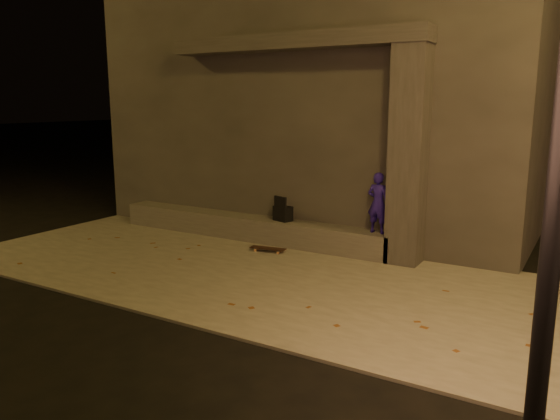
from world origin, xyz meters
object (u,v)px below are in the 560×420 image
Objects in this scene: column at (409,157)px; backpack at (283,212)px; skateboard at (268,249)px; skateboarder at (378,203)px.

backpack is at bearing -180.00° from column.
column is 2.98m from skateboard.
backpack is at bearing 5.09° from skateboarder.
column is at bearing -174.91° from skateboarder.
skateboard is (-2.34, -0.65, -1.74)m from column.
backpack reaches higher than skateboard.
backpack is at bearing 87.16° from skateboard.
column is 7.42× the size of backpack.
skateboarder reaches higher than skateboard.
skateboarder is at bearing 10.86° from skateboard.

